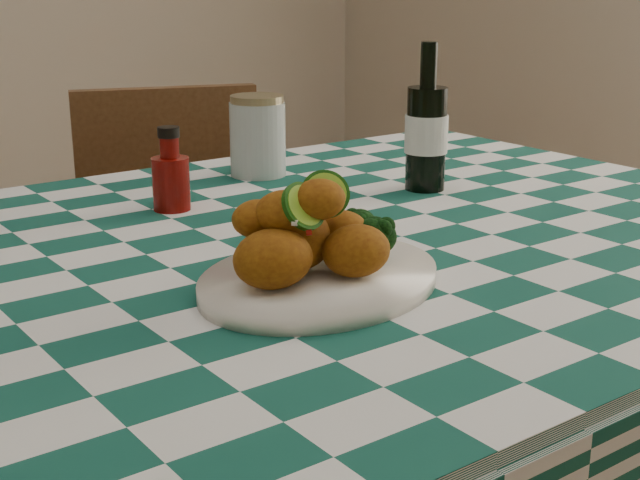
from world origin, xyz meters
TOP-DOWN VIEW (x-y plane):
  - plate at (0.00, -0.16)m, footprint 0.36×0.31m
  - fried_chicken_pile at (-0.01, -0.16)m, footprint 0.16×0.12m
  - broccoli_side at (0.09, -0.15)m, footprint 0.07×0.07m
  - ketchup_bottle at (0.02, 0.24)m, footprint 0.07×0.07m
  - mason_jar at (0.25, 0.36)m, footprint 0.10×0.10m
  - beer_bottle at (0.41, 0.11)m, footprint 0.08×0.08m
  - wooden_chair_right at (0.27, 0.68)m, footprint 0.52×0.53m

SIDE VIEW (x-z plane):
  - wooden_chair_right at x=0.27m, z-range 0.00..0.88m
  - plate at x=0.00m, z-range 0.79..0.80m
  - broccoli_side at x=0.09m, z-range 0.80..0.86m
  - ketchup_bottle at x=0.02m, z-range 0.79..0.91m
  - mason_jar at x=0.25m, z-range 0.79..0.92m
  - fried_chicken_pile at x=-0.01m, z-range 0.80..0.91m
  - beer_bottle at x=0.41m, z-range 0.79..1.02m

